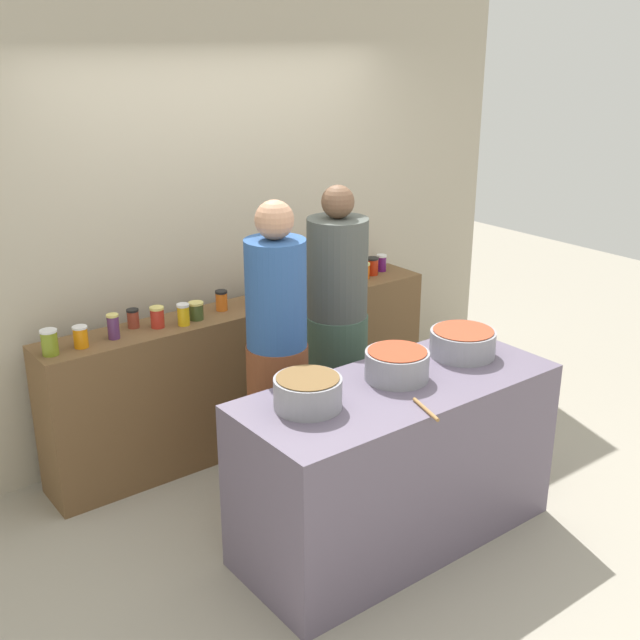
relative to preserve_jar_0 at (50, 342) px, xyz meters
name	(u,v)px	position (x,y,z in m)	size (l,w,h in m)	color
ground	(357,511)	(1.27, -1.06, -1.00)	(12.00, 12.00, 0.00)	#9D9686
storefront_wall	(215,207)	(1.27, 0.39, 0.50)	(4.80, 0.12, 3.00)	#B4A993
display_shelf	(250,373)	(1.27, 0.04, -0.54)	(2.70, 0.36, 0.93)	brown
prep_table	(396,463)	(1.27, -1.36, -0.55)	(1.70, 0.70, 0.90)	#605569
preserve_jar_0	(50,342)	(0.00, 0.00, 0.00)	(0.09, 0.09, 0.14)	olive
preserve_jar_1	(81,337)	(0.17, 0.00, -0.01)	(0.08, 0.08, 0.12)	orange
preserve_jar_2	(113,326)	(0.37, 0.02, 0.00)	(0.07, 0.07, 0.14)	#532C5A
preserve_jar_3	(133,318)	(0.53, 0.11, -0.01)	(0.07, 0.07, 0.11)	maroon
preserve_jar_4	(157,317)	(0.64, 0.03, -0.01)	(0.08, 0.08, 0.12)	red
preserve_jar_5	(183,314)	(0.78, -0.03, -0.01)	(0.07, 0.07, 0.13)	gold
preserve_jar_6	(196,311)	(0.89, 0.01, -0.02)	(0.09, 0.09, 0.11)	#3B4B22
preserve_jar_7	(222,300)	(1.09, 0.06, -0.01)	(0.08, 0.08, 0.13)	#D7601B
preserve_jar_8	(254,292)	(1.32, 0.05, 0.00)	(0.07, 0.07, 0.15)	red
preserve_jar_9	(279,291)	(1.51, 0.04, -0.02)	(0.08, 0.08, 0.10)	olive
preserve_jar_10	(300,280)	(1.73, 0.10, 0.00)	(0.08, 0.08, 0.13)	orange
preserve_jar_11	(322,282)	(1.83, -0.01, -0.01)	(0.07, 0.07, 0.12)	#3F1854
preserve_jar_12	(348,276)	(2.04, -0.02, 0.00)	(0.07, 0.07, 0.14)	gold
preserve_jar_13	(364,271)	(2.23, 0.04, -0.02)	(0.09, 0.09, 0.11)	#D85C14
preserve_jar_14	(372,266)	(2.33, 0.07, -0.01)	(0.09, 0.09, 0.12)	#AD240D
preserve_jar_15	(381,263)	(2.44, 0.10, -0.01)	(0.07, 0.07, 0.12)	#56145A
cooking_pot_left	(308,393)	(0.75, -1.29, -0.03)	(0.32, 0.32, 0.15)	gray
cooking_pot_center	(397,365)	(1.31, -1.30, -0.03)	(0.33, 0.33, 0.15)	gray
cooking_pot_right	(463,343)	(1.80, -1.29, -0.03)	(0.35, 0.35, 0.15)	gray
wooden_spoon	(426,409)	(1.16, -1.65, -0.09)	(0.02, 0.02, 0.23)	#9E703D
cook_with_tongs	(277,372)	(0.99, -0.69, -0.20)	(0.34, 0.34, 1.75)	brown
cook_in_cap	(337,342)	(1.55, -0.51, -0.21)	(0.37, 0.37, 1.74)	#3E5948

